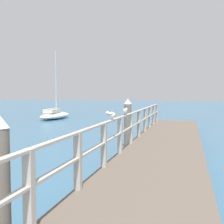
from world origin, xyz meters
name	(u,v)px	position (x,y,z in m)	size (l,w,h in m)	color
pier_deck	(162,156)	(0.00, 9.96, 0.21)	(2.42, 19.92, 0.43)	brown
pier_railing	(126,127)	(-1.13, 9.96, 1.07)	(0.12, 18.44, 1.04)	#B2ADA3
dock_piling_far	(128,123)	(-1.51, 12.13, 0.97)	(0.29, 0.29, 1.92)	#6B6056
seagull_foreground	(111,114)	(-1.14, 8.19, 1.60)	(0.41, 0.33, 0.21)	white
seagull_background	(125,111)	(-1.13, 9.83, 1.60)	(0.18, 0.48, 0.21)	white
boat_3	(55,115)	(-9.91, 23.42, 0.34)	(1.56, 4.45, 5.60)	white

